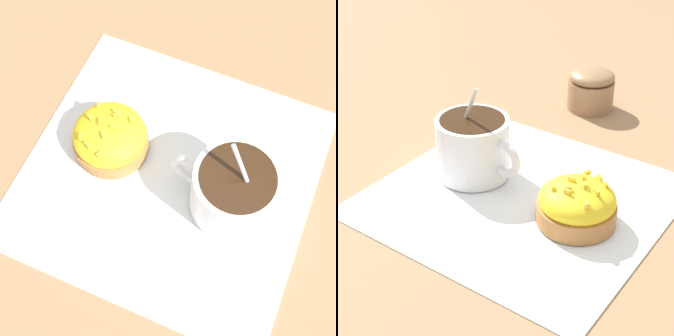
{
  "view_description": "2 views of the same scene",
  "coord_description": "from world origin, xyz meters",
  "views": [
    {
      "loc": [
        0.09,
        -0.17,
        0.43
      ],
      "look_at": [
        0.0,
        -0.01,
        0.04
      ],
      "focal_mm": 50.0,
      "sensor_mm": 36.0,
      "label": 1
    },
    {
      "loc": [
        -0.3,
        0.37,
        0.32
      ],
      "look_at": [
        0.01,
        0.01,
        0.04
      ],
      "focal_mm": 60.0,
      "sensor_mm": 36.0,
      "label": 2
    }
  ],
  "objects": [
    {
      "name": "paper_napkin",
      "position": [
        0.0,
        0.0,
        0.0
      ],
      "size": [
        0.31,
        0.3,
        0.0
      ],
      "color": "white",
      "rests_on": "ground_plane"
    },
    {
      "name": "frosted_pastry",
      "position": [
        -0.07,
        -0.0,
        0.02
      ],
      "size": [
        0.08,
        0.08,
        0.05
      ],
      "color": "#B2753D",
      "rests_on": "paper_napkin"
    },
    {
      "name": "ground_plane",
      "position": [
        0.0,
        0.0,
        0.0
      ],
      "size": [
        3.0,
        3.0,
        0.0
      ],
      "primitive_type": "plane",
      "color": "#93704C"
    },
    {
      "name": "coffee_cup",
      "position": [
        0.07,
        0.0,
        0.04
      ],
      "size": [
        0.1,
        0.08,
        0.1
      ],
      "color": "white",
      "rests_on": "paper_napkin"
    }
  ]
}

